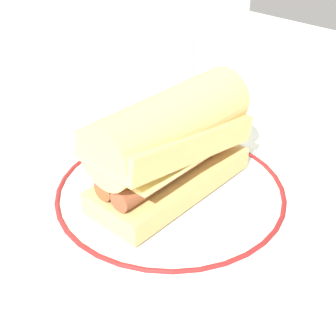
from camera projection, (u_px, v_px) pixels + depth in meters
The scene contains 4 objects.
ground_plane at pixel (163, 193), 0.56m from camera, with size 1.50×1.50×0.00m, color white.
plate at pixel (168, 194), 0.54m from camera, with size 0.29×0.29×0.01m.
sausage_sandwich at pixel (168, 143), 0.51m from camera, with size 0.20×0.09×0.12m.
drinking_glass at pixel (173, 78), 0.73m from camera, with size 0.07×0.07×0.12m.
Camera 1 is at (-0.32, -0.32, 0.33)m, focal length 49.52 mm.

